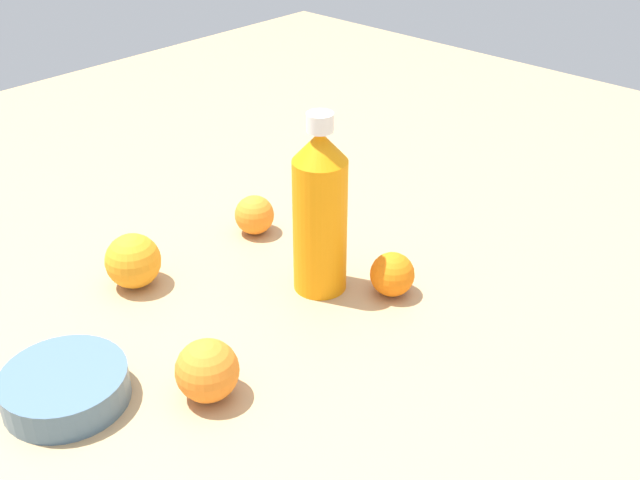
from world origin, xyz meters
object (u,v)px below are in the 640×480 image
at_px(orange_0, 392,274).
at_px(orange_3, 254,215).
at_px(water_bottle, 320,211).
at_px(ceramic_bowl, 65,387).
at_px(orange_1, 207,370).
at_px(orange_2, 133,261).

height_order(orange_0, orange_3, same).
height_order(water_bottle, ceramic_bowl, water_bottle).
xyz_separation_m(orange_1, ceramic_bowl, (0.12, -0.12, -0.02)).
distance_m(orange_0, orange_3, 0.28).
height_order(water_bottle, orange_1, water_bottle).
bearing_deg(orange_0, water_bottle, -57.04).
height_order(orange_1, ceramic_bowl, orange_1).
relative_size(water_bottle, orange_0, 4.19).
relative_size(orange_1, ceramic_bowl, 0.51).
relative_size(orange_3, ceramic_bowl, 0.43).
distance_m(orange_1, orange_2, 0.28).
relative_size(orange_2, ceramic_bowl, 0.54).
distance_m(water_bottle, orange_2, 0.29).
xyz_separation_m(water_bottle, orange_1, (0.27, 0.06, -0.09)).
bearing_deg(orange_1, orange_3, -140.88).
bearing_deg(water_bottle, orange_1, -133.44).
relative_size(orange_0, orange_1, 0.84).
bearing_deg(ceramic_bowl, orange_0, 162.06).
xyz_separation_m(water_bottle, ceramic_bowl, (0.39, -0.06, -0.11)).
bearing_deg(orange_3, ceramic_bowl, 17.09).
distance_m(orange_1, ceramic_bowl, 0.17).
bearing_deg(orange_0, ceramic_bowl, -17.94).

